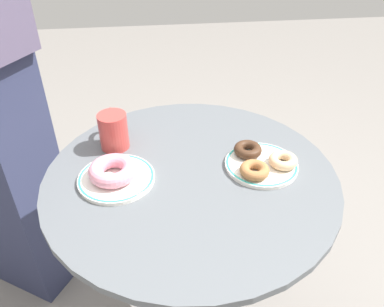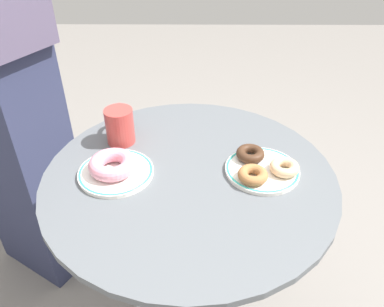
# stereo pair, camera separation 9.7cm
# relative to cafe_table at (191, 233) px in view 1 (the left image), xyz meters

# --- Properties ---
(cafe_table) EXTENTS (0.73, 0.73, 0.74)m
(cafe_table) POSITION_rel_cafe_table_xyz_m (0.00, 0.00, 0.00)
(cafe_table) COLOR #565B60
(cafe_table) RESTS_ON ground
(plate_left) EXTENTS (0.19, 0.19, 0.01)m
(plate_left) POSITION_rel_cafe_table_xyz_m (-0.18, 0.00, 0.22)
(plate_left) COLOR white
(plate_left) RESTS_ON cafe_table
(plate_right) EXTENTS (0.18, 0.18, 0.01)m
(plate_right) POSITION_rel_cafe_table_xyz_m (0.18, 0.01, 0.22)
(plate_right) COLOR white
(plate_right) RESTS_ON cafe_table
(donut_pink_frosted) EXTENTS (0.15, 0.15, 0.04)m
(donut_pink_frosted) POSITION_rel_cafe_table_xyz_m (-0.19, 0.00, 0.24)
(donut_pink_frosted) COLOR pink
(donut_pink_frosted) RESTS_ON plate_left
(donut_glazed) EXTENTS (0.09, 0.09, 0.02)m
(donut_glazed) POSITION_rel_cafe_table_xyz_m (0.23, 0.00, 0.23)
(donut_glazed) COLOR #E0B789
(donut_glazed) RESTS_ON plate_right
(donut_chocolate) EXTENTS (0.09, 0.09, 0.02)m
(donut_chocolate) POSITION_rel_cafe_table_xyz_m (0.16, 0.06, 0.23)
(donut_chocolate) COLOR #422819
(donut_chocolate) RESTS_ON plate_right
(donut_cinnamon) EXTENTS (0.08, 0.08, 0.02)m
(donut_cinnamon) POSITION_rel_cafe_table_xyz_m (0.15, -0.03, 0.23)
(donut_cinnamon) COLOR #A36B3D
(donut_cinnamon) RESTS_ON plate_right
(coffee_mug) EXTENTS (0.08, 0.12, 0.10)m
(coffee_mug) POSITION_rel_cafe_table_xyz_m (-0.19, 0.15, 0.26)
(coffee_mug) COLOR #B73D38
(coffee_mug) RESTS_ON cafe_table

